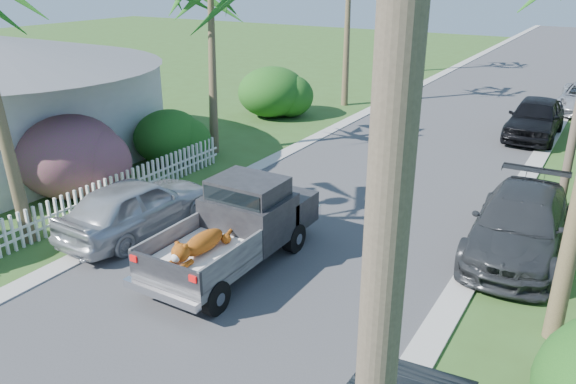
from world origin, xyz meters
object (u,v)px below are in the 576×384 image
Objects in this scene: utility_pole_a at (379,342)px; pickup_truck at (242,223)px; parked_car_rf at (535,118)px; parked_car_ln at (136,206)px; parked_car_rm at (519,225)px.

pickup_truck is at bearing 131.06° from utility_pole_a.
parked_car_rf is (4.33, 15.32, -0.16)m from pickup_truck.
parked_car_ln is 0.51× the size of utility_pole_a.
parked_car_rf is 17.32m from parked_car_ln.
pickup_truck is 1.12× the size of parked_car_ln.
parked_car_rm is 1.17× the size of parked_car_ln.
parked_car_ln is (-3.37, -0.19, -0.23)m from pickup_truck.
parked_car_rm is 11.51m from parked_car_rf.
parked_car_rf is at bearing 95.12° from parked_car_rm.
parked_car_rm is 0.59× the size of utility_pole_a.
parked_car_rm is at bearing 93.08° from utility_pole_a.
utility_pole_a is at bearing -88.79° from parked_car_rm.
utility_pole_a is at bearing -85.11° from parked_car_rf.
utility_pole_a reaches higher than parked_car_rm.
utility_pole_a is (0.60, -11.16, 3.83)m from parked_car_rm.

